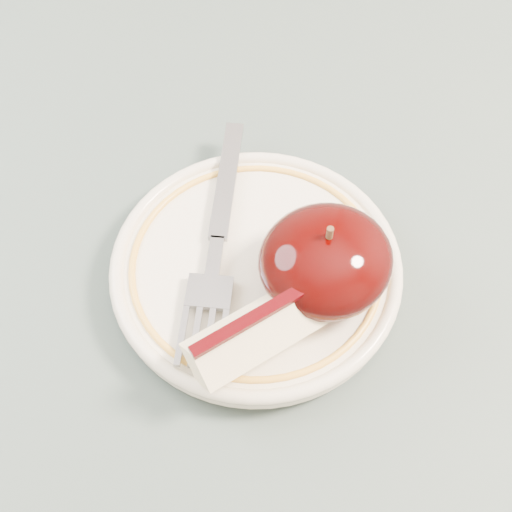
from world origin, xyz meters
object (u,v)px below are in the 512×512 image
plate (256,268)px  apple_half (326,261)px  table (278,417)px  fork (217,241)px

plate → apple_half: (0.03, -0.03, 0.03)m
plate → table: bearing=-103.5°
plate → fork: fork is taller
plate → fork: 0.03m
plate → apple_half: size_ratio=2.28×
table → apple_half: size_ratio=11.37×
apple_half → fork: size_ratio=0.49×
table → plate: size_ratio=4.99×
table → plate: 0.12m
table → fork: bearing=90.1°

